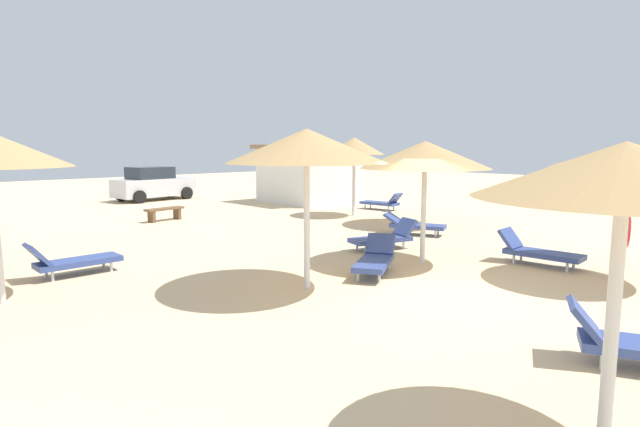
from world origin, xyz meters
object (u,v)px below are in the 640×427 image
Objects in this scene: parasol_7 at (425,153)px; parasol_4 at (629,157)px; parasol_2 at (307,146)px; lounger_4 at (537,251)px; parasol_6 at (425,155)px; lounger_7 at (413,225)px; parked_car at (153,184)px; lounger_3 at (72,261)px; beach_cabana at (309,173)px; parasol_1 at (354,146)px; bench_1 at (165,212)px; lounger_1 at (382,202)px; parasol_5 at (625,172)px; lounger_6 at (385,237)px; lounger_2 at (375,259)px.

parasol_4 is at bearing -114.22° from parasol_7.
parasol_2 is 1.64× the size of lounger_4.
parasol_6 is at bearing -4.60° from parasol_2.
parasol_6 is 4.56m from lounger_7.
parasol_4 is 4.08m from parasol_6.
parasol_6 is 18.09m from parked_car.
parasol_7 is 1.70× the size of lounger_3.
beach_cabana is (2.05, 8.30, -1.10)m from parasol_7.
bench_1 is at bearing 148.33° from parasol_1.
lounger_3 reaches higher than bench_1.
lounger_1 is 12.05m from parked_car.
parasol_7 is 2.05× the size of bench_1.
parasol_6 reaches higher than lounger_3.
parasol_5 is at bearing -128.81° from parasol_1.
bench_1 is at bearing 103.84° from lounger_4.
lounger_7 is at bearing 74.37° from lounger_4.
parasol_6 is 1.63× the size of lounger_3.
lounger_1 is 10.62m from lounger_4.
parked_car is (0.01, 21.65, -1.74)m from parasol_4.
bench_1 is at bearing 118.15° from lounger_7.
parasol_4 is 1.52× the size of lounger_1.
lounger_4 reaches higher than lounger_1.
parasol_4 reaches higher than parasol_7.
bench_1 is at bearing 130.58° from parasol_7.
parasol_7 is at bearing 42.17° from parasol_5.
parasol_4 is 12.45m from lounger_1.
parasol_4 reaches higher than lounger_4.
parasol_2 is 3.45m from parasol_6.
lounger_4 is at bearing -110.55° from beach_cabana.
beach_cabana is (3.88, 9.22, 1.13)m from lounger_7.
lounger_6 is at bearing -93.67° from parked_car.
parasol_7 is at bearing -49.42° from bench_1.
parasol_2 is 10.88m from bench_1.
parasol_2 is 0.72× the size of beach_cabana.
lounger_3 is 10.48m from lounger_4.
parasol_6 is at bearing -144.89° from parasol_7.
parked_car is (-5.49, 10.71, 0.50)m from lounger_1.
parasol_5 is 13.39m from parasol_7.
parasol_2 is at bearing 175.40° from parasol_6.
lounger_2 is at bearing -152.74° from lounger_7.
lounger_3 is (-4.89, 4.36, 0.00)m from lounger_2.
parasol_2 is at bearing -101.65° from bench_1.
parasol_1 is 2.03× the size of bench_1.
lounger_1 reaches higher than lounger_7.
lounger_3 is (-11.35, 1.05, -2.21)m from parasol_7.
parasol_6 reaches higher than parked_car.
parked_car is at bearing 74.06° from parasol_5.
lounger_3 is 0.93× the size of lounger_7.
parasol_5 is 0.89× the size of parasol_7.
bench_1 is at bearing 96.91° from parasol_6.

